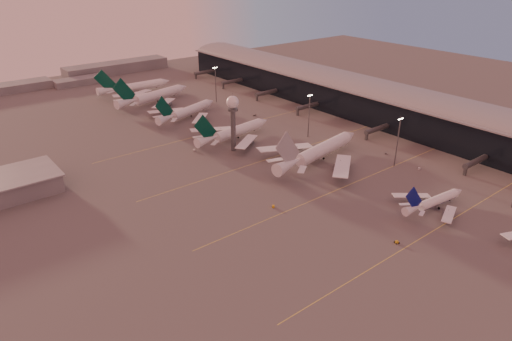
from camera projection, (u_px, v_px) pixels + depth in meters
ground at (431, 261)px, 153.44m from camera, size 700.00×700.00×0.00m
taxiway_markings at (359, 179)px, 210.02m from camera, size 180.00×185.25×0.02m
terminal at (374, 101)px, 287.82m from camera, size 57.00×362.00×23.04m
radar_tower at (233, 112)px, 232.34m from camera, size 6.40×6.40×31.10m
mast_b at (398, 140)px, 217.60m from camera, size 3.60×0.56×25.00m
mast_c at (309, 114)px, 253.72m from camera, size 3.60×0.56×25.00m
mast_d at (216, 83)px, 316.31m from camera, size 3.60×0.56×25.00m
distant_horizon at (88, 74)px, 383.48m from camera, size 165.00×37.50×9.00m
narrowbody_mid at (434, 203)px, 183.98m from camera, size 35.96×28.59×14.06m
widebody_white at (319, 154)px, 226.41m from camera, size 66.51×52.87×23.55m
greentail_a at (235, 134)px, 253.92m from camera, size 54.64×43.85×19.91m
greentail_b at (188, 113)px, 288.10m from camera, size 51.72×41.08×19.52m
greentail_c at (154, 98)px, 316.91m from camera, size 62.06×49.55×22.92m
greentail_d at (135, 88)px, 340.81m from camera, size 58.10×46.92×21.10m
gsv_tug_mid at (397, 242)px, 162.64m from camera, size 3.66×2.86×0.92m
gsv_truck_b at (420, 167)px, 219.12m from camera, size 5.28×2.53×2.05m
gsv_truck_c at (273, 205)px, 186.03m from camera, size 4.97×5.18×2.14m
gsv_catering_b at (386, 151)px, 235.72m from camera, size 5.35×3.91×4.01m
gsv_truck_d at (194, 149)px, 240.18m from camera, size 4.04×6.07×2.31m
gsv_tug_hangar at (255, 115)px, 293.23m from camera, size 4.11×3.68×1.01m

